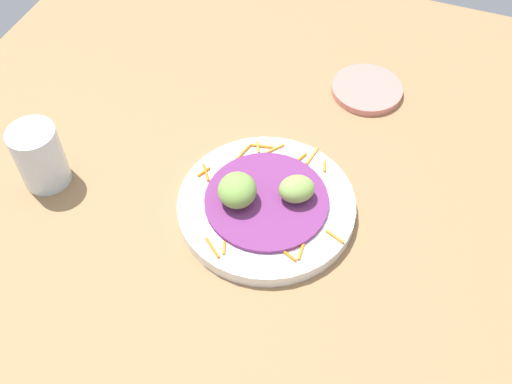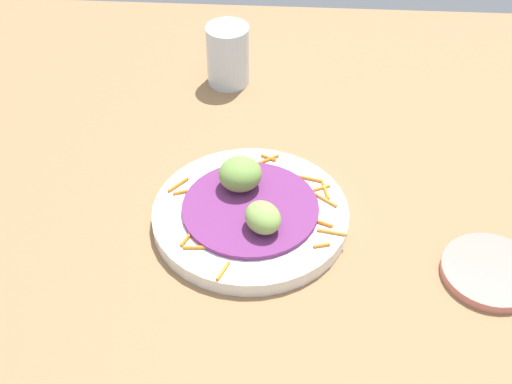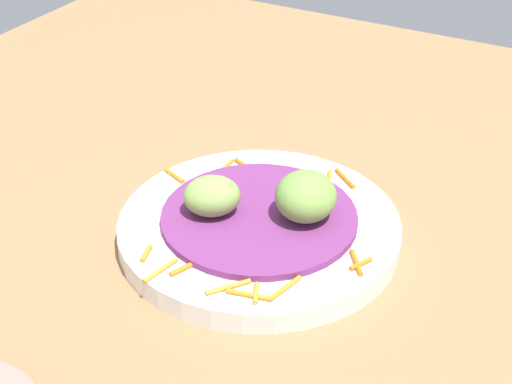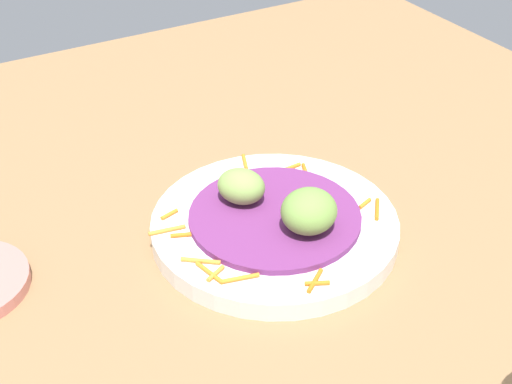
{
  "view_description": "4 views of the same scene",
  "coord_description": "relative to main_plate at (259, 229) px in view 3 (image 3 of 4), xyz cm",
  "views": [
    {
      "loc": [
        17.57,
        -49.02,
        69.0
      ],
      "look_at": [
        0.12,
        -2.56,
        6.49
      ],
      "focal_mm": 42.92,
      "sensor_mm": 36.0,
      "label": 1
    },
    {
      "loc": [
        62.38,
        2.89,
        62.57
      ],
      "look_at": [
        0.53,
        -1.08,
        6.22
      ],
      "focal_mm": 48.78,
      "sensor_mm": 36.0,
      "label": 2
    },
    {
      "loc": [
        -24.6,
        46.28,
        41.85
      ],
      "look_at": [
        2.67,
        -3.63,
        5.24
      ],
      "focal_mm": 54.89,
      "sensor_mm": 36.0,
      "label": 3
    },
    {
      "loc": [
        -46.86,
        27.98,
        46.22
      ],
      "look_at": [
        2.7,
        -0.42,
        6.7
      ],
      "focal_mm": 51.16,
      "sensor_mm": 36.0,
      "label": 4
    }
  ],
  "objects": [
    {
      "name": "guac_scoop_left",
      "position": [
        3.57,
        1.49,
        3.27
      ],
      "size": [
        6.24,
        6.01,
        3.38
      ],
      "primitive_type": "ellipsoid",
      "rotation": [
        0.0,
        0.0,
        2.16
      ],
      "color": "#84A851",
      "rests_on": "cabbage_bed"
    },
    {
      "name": "main_plate",
      "position": [
        0.0,
        0.0,
        0.0
      ],
      "size": [
        24.08,
        24.08,
        1.91
      ],
      "primitive_type": "cylinder",
      "color": "white",
      "rests_on": "table_surface"
    },
    {
      "name": "carrot_garnish",
      "position": [
        -0.8,
        2.47,
        1.15
      ],
      "size": [
        22.21,
        22.31,
        0.4
      ],
      "color": "orange",
      "rests_on": "main_plate"
    },
    {
      "name": "table_surface",
      "position": [
        -1.31,
        1.72,
        -1.95
      ],
      "size": [
        110.0,
        110.0,
        2.0
      ],
      "primitive_type": "cube",
      "color": "#936D47",
      "rests_on": "ground"
    },
    {
      "name": "cabbage_bed",
      "position": [
        0.0,
        -0.0,
        1.27
      ],
      "size": [
        16.72,
        16.72,
        0.62
      ],
      "primitive_type": "cylinder",
      "color": "#702D6B",
      "rests_on": "main_plate"
    },
    {
      "name": "guac_scoop_center",
      "position": [
        -3.57,
        -1.49,
        3.62
      ],
      "size": [
        6.39,
        6.57,
        4.09
      ],
      "primitive_type": "ellipsoid",
      "rotation": [
        0.0,
        0.0,
        4.98
      ],
      "color": "#759E47",
      "rests_on": "cabbage_bed"
    }
  ]
}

